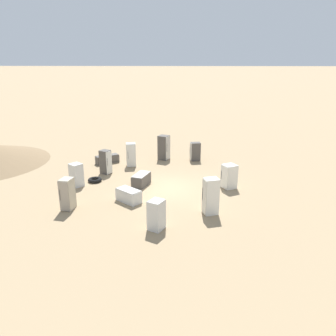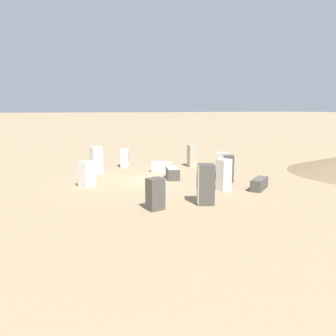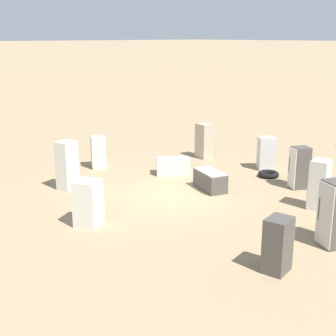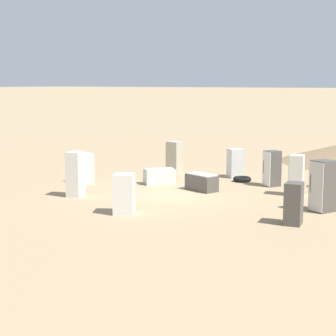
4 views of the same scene
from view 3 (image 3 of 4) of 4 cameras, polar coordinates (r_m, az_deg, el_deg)
The scene contains 13 objects.
ground_plane at distance 17.72m, azimuth 0.70°, elevation -3.43°, with size 1000.00×1000.00×0.00m, color #9E8460.
discarded_fridge_0 at distance 18.40m, azimuth 5.17°, elevation -1.52°, with size 1.14×1.63×0.76m.
discarded_fridge_2 at distance 23.13m, azimuth 4.39°, elevation 3.32°, with size 0.68×0.85×1.70m.
discarded_fridge_3 at distance 21.53m, azimuth 11.92°, elevation 1.77°, with size 0.97×0.95×1.48m.
discarded_fridge_4 at distance 12.36m, azimuth 13.26°, elevation -9.10°, with size 0.86×0.70×1.46m.
discarded_fridge_5 at distance 18.70m, azimuth -12.20°, elevation 0.33°, with size 0.87×0.78×1.93m.
discarded_fridge_6 at distance 21.57m, azimuth -8.49°, elevation 1.94°, with size 0.89×0.91×1.46m.
discarded_fridge_7 at distance 17.01m, azimuth 17.94°, elevation -1.94°, with size 0.79×0.73×1.76m.
discarded_fridge_8 at distance 20.39m, azimuth 0.64°, elevation 0.24°, with size 1.58×1.48×0.73m.
discarded_fridge_9 at distance 14.17m, azimuth 19.79°, elevation -5.28°, with size 1.00×0.96×1.94m.
discarded_fridge_10 at distance 15.04m, azimuth -9.69°, elevation -4.22°, with size 1.04×1.02×1.50m.
discarded_fridge_11 at distance 19.13m, azimuth 15.73°, elevation 0.04°, with size 0.87×0.82×1.67m.
scrap_tire at distance 20.51m, azimuth 12.15°, elevation -0.75°, with size 0.89×0.89×0.23m.
Camera 3 is at (11.31, 12.33, 5.85)m, focal length 50.00 mm.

